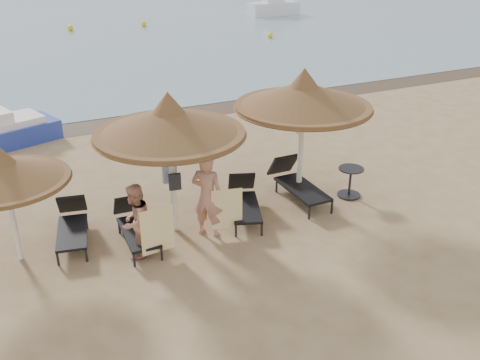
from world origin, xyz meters
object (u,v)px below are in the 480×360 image
object	(u,v)px
side_table	(350,183)
pedal_boat	(15,129)
person_left	(135,216)
person_right	(207,189)
palapa_right	(303,96)
palapa_center	(169,122)
palapa_left	(3,171)
lounger_near_right	(244,200)
lounger_far_right	(296,182)
lounger_near_left	(135,224)
lounger_far_left	(72,224)

from	to	relation	value
side_table	pedal_boat	xyz separation A→B (m)	(-7.31, 7.74, 0.06)
person_left	pedal_boat	bearing A→B (deg)	-121.35
person_left	person_right	xyz separation A→B (m)	(1.65, 0.18, 0.18)
palapa_right	palapa_center	bearing A→B (deg)	-175.42
palapa_left	palapa_center	xyz separation A→B (m)	(3.28, -0.24, 0.57)
lounger_near_right	lounger_far_right	world-z (taller)	lounger_far_right
person_left	lounger_near_left	bearing A→B (deg)	-145.41
side_table	person_left	world-z (taller)	person_left
lounger_near_right	side_table	world-z (taller)	lounger_near_right
lounger_near_right	person_left	world-z (taller)	person_left
lounger_far_right	person_right	world-z (taller)	person_right
lounger_far_left	person_right	world-z (taller)	person_right
palapa_left	lounger_far_right	distance (m)	6.76
palapa_center	lounger_far_right	size ratio (longest dim) A/B	1.53
person_right	palapa_left	bearing A→B (deg)	31.14
lounger_far_right	side_table	size ratio (longest dim) A/B	2.75
palapa_left	palapa_center	size ratio (longest dim) A/B	0.78
lounger_far_left	lounger_far_right	xyz separation A→B (m)	(5.45, -0.34, 0.05)
lounger_near_right	side_table	bearing A→B (deg)	14.44
lounger_near_left	side_table	distance (m)	5.48
person_left	lounger_near_right	bearing A→B (deg)	150.28
palapa_center	side_table	distance (m)	5.07
palapa_left	person_left	distance (m)	2.63
lounger_near_right	lounger_far_right	distance (m)	1.60
palapa_right	person_left	world-z (taller)	palapa_right
lounger_far_right	person_left	xyz separation A→B (m)	(-4.36, -0.92, 0.51)
palapa_left	lounger_far_right	size ratio (longest dim) A/B	1.19
lounger_near_right	person_right	distance (m)	1.43
pedal_boat	palapa_left	bearing A→B (deg)	-113.03
palapa_right	lounger_near_left	bearing A→B (deg)	-175.73
palapa_left	lounger_near_left	distance (m)	2.87
palapa_center	side_table	xyz separation A→B (m)	(4.56, -0.31, -2.19)
side_table	pedal_boat	world-z (taller)	pedal_boat
side_table	person_left	distance (m)	5.66
palapa_right	lounger_near_right	size ratio (longest dim) A/B	1.65
lounger_near_left	palapa_right	bearing A→B (deg)	6.29
palapa_left	lounger_near_left	world-z (taller)	palapa_left
palapa_right	lounger_near_right	world-z (taller)	palapa_right
palapa_right	lounger_near_left	size ratio (longest dim) A/B	1.73
palapa_center	palapa_left	bearing A→B (deg)	175.83
lounger_near_left	lounger_far_right	xyz separation A→B (m)	(4.22, 0.28, 0.04)
lounger_far_left	person_left	world-z (taller)	person_left
lounger_far_left	side_table	xyz separation A→B (m)	(6.71, -0.87, -0.01)
palapa_left	lounger_near_right	distance (m)	5.25
palapa_right	pedal_boat	world-z (taller)	palapa_right
person_left	lounger_far_left	bearing A→B (deg)	-92.09
lounger_near_left	lounger_far_right	world-z (taller)	lounger_far_right
lounger_near_right	person_left	size ratio (longest dim) A/B	1.07
palapa_left	person_left	bearing A→B (deg)	-22.65
lounger_far_right	pedal_boat	distance (m)	9.42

